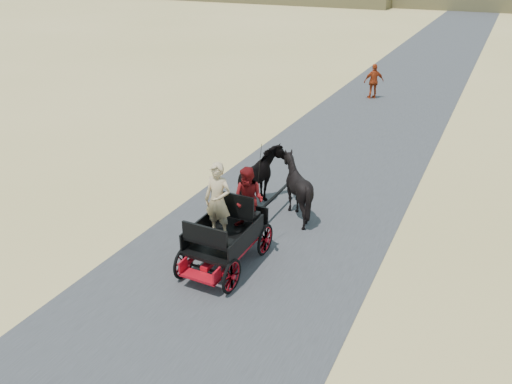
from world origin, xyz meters
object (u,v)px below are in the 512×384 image
at_px(carriage, 226,251).
at_px(horse_right, 296,187).
at_px(horse_left, 260,180).
at_px(pedestrian, 374,81).

relative_size(carriage, horse_right, 1.41).
distance_m(carriage, horse_left, 3.09).
bearing_deg(horse_right, carriage, 79.61).
bearing_deg(horse_left, pedestrian, -89.56).
relative_size(horse_right, pedestrian, 0.98).
height_order(horse_left, pedestrian, pedestrian).
height_order(carriage, horse_right, horse_right).
distance_m(horse_left, pedestrian, 13.18).
bearing_deg(pedestrian, horse_left, 55.36).
distance_m(carriage, horse_right, 3.09).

